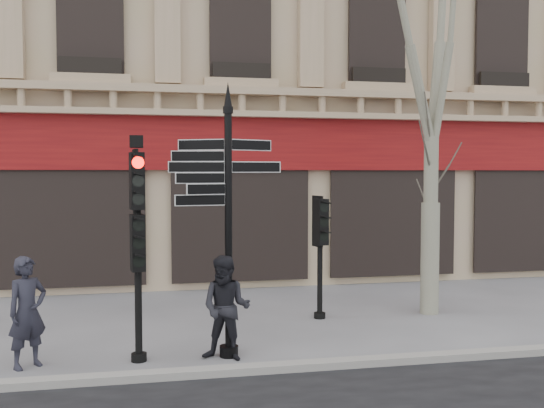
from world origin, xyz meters
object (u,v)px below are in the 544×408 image
Objects in this scene: traffic_signal_secondary at (320,235)px; plane_tree at (433,9)px; fingerpost at (228,173)px; pedestrian_b at (226,308)px; pedestrian_a at (27,312)px; traffic_signal_main at (137,220)px.

plane_tree is at bearing -13.48° from traffic_signal_secondary.
pedestrian_b is at bearing -109.25° from fingerpost.
traffic_signal_secondary reaches higher than pedestrian_a.
plane_tree reaches higher than pedestrian_b.
traffic_signal_secondary is at bearing 68.94° from pedestrian_b.
pedestrian_b is (1.32, -0.18, -1.37)m from traffic_signal_main.
plane_tree is (2.32, -0.04, 4.51)m from traffic_signal_secondary.
traffic_signal_main is at bearing -165.49° from pedestrian_b.
traffic_signal_main is 2.10m from pedestrian_a.
pedestrian_a is at bearing -179.09° from fingerpost.
pedestrian_a is at bearing -170.52° from traffic_signal_secondary.
traffic_signal_main is 2.08× the size of pedestrian_a.
fingerpost is 1.55m from traffic_signal_main.
fingerpost is 0.49× the size of plane_tree.
plane_tree reaches higher than traffic_signal_secondary.
fingerpost is at bearing 90.98° from pedestrian_b.
fingerpost is at bearing -154.70° from plane_tree.
plane_tree reaches higher than traffic_signal_main.
traffic_signal_secondary is 5.08m from plane_tree.
pedestrian_a is 2.94m from pedestrian_b.
traffic_signal_main reaches higher than traffic_signal_secondary.
pedestrian_b is (-0.06, -0.15, -2.07)m from fingerpost.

